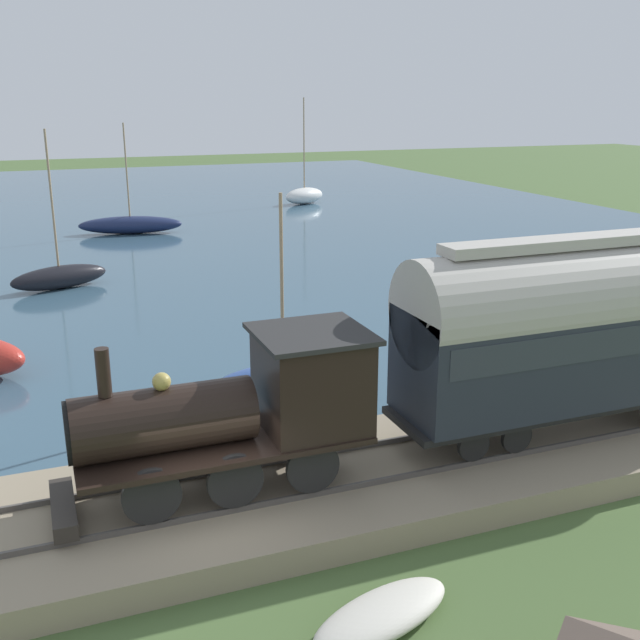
# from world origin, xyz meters

# --- Properties ---
(ground_plane) EXTENTS (200.00, 200.00, 0.00)m
(ground_plane) POSITION_xyz_m (0.00, 0.00, 0.00)
(ground_plane) COLOR #476033
(harbor_water) EXTENTS (80.00, 80.00, 0.01)m
(harbor_water) POSITION_xyz_m (43.21, 0.00, 0.00)
(harbor_water) COLOR #38566B
(harbor_water) RESTS_ON ground
(rail_embankment) EXTENTS (4.84, 56.00, 0.71)m
(rail_embankment) POSITION_xyz_m (0.49, 0.00, 0.30)
(rail_embankment) COLOR gray
(rail_embankment) RESTS_ON ground
(steam_locomotive) EXTENTS (2.25, 6.44, 3.30)m
(steam_locomotive) POSITION_xyz_m (0.49, -0.97, 2.50)
(steam_locomotive) COLOR black
(steam_locomotive) RESTS_ON rail_embankment
(passenger_coach) EXTENTS (2.39, 9.01, 4.69)m
(passenger_coach) POSITION_xyz_m (0.49, -9.02, 3.29)
(passenger_coach) COLOR black
(passenger_coach) RESTS_ON rail_embankment
(sailboat_navy) EXTENTS (2.87, 6.66, 6.89)m
(sailboat_navy) POSITION_xyz_m (35.62, -3.17, 0.58)
(sailboat_navy) COLOR #192347
(sailboat_navy) RESTS_ON harbor_water
(sailboat_white) EXTENTS (3.11, 4.19, 8.36)m
(sailboat_white) POSITION_xyz_m (44.65, -18.30, 0.70)
(sailboat_white) COLOR white
(sailboat_white) RESTS_ON harbor_water
(sailboat_black) EXTENTS (2.48, 4.55, 7.10)m
(sailboat_black) POSITION_xyz_m (22.20, 1.77, 0.58)
(sailboat_black) COLOR black
(sailboat_black) RESTS_ON harbor_water
(sailboat_blue) EXTENTS (1.43, 4.11, 5.90)m
(sailboat_blue) POSITION_xyz_m (6.59, -3.76, 0.49)
(sailboat_blue) COLOR #335199
(sailboat_blue) RESTS_ON harbor_water
(beached_dinghy) EXTENTS (1.88, 3.00, 0.44)m
(beached_dinghy) POSITION_xyz_m (-3.69, -2.04, 0.22)
(beached_dinghy) COLOR beige
(beached_dinghy) RESTS_ON ground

